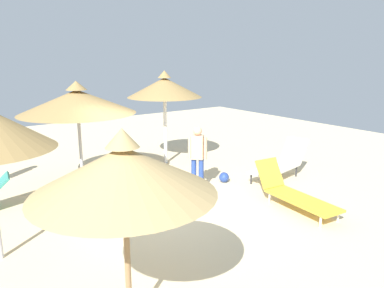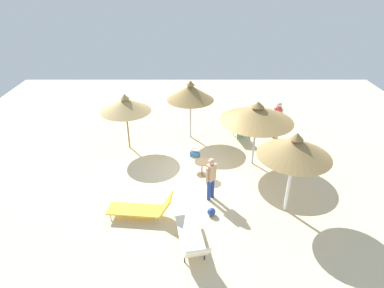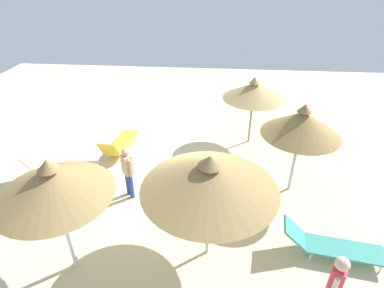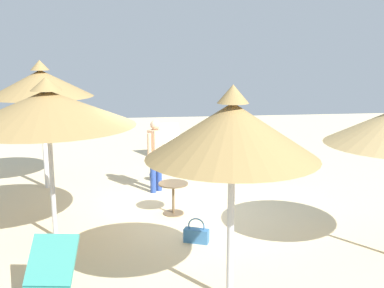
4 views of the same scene
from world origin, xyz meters
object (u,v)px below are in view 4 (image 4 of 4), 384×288
Objects in this scene: lounge_chair_center at (243,162)px; parasol_umbrella_far_right at (41,84)px; parasol_umbrella_near_left at (47,108)px; lounge_chair_back at (175,149)px; beach_ball at (155,175)px; parasol_umbrella_front at (232,131)px; side_table_round at (173,193)px; handbag at (196,235)px; person_standing_far_right at (156,151)px.

parasol_umbrella_far_right is at bearing -85.35° from lounge_chair_center.
parasol_umbrella_near_left is at bearing 12.13° from parasol_umbrella_far_right.
lounge_chair_back reaches higher than beach_ball.
lounge_chair_back is (-7.03, -0.07, -1.78)m from parasol_umbrella_front.
parasol_umbrella_far_right is 5.06m from lounge_chair_center.
parasol_umbrella_front reaches higher than side_table_round.
parasol_umbrella_front is at bearing 5.88° from handbag.
lounge_chair_center is 3.09m from side_table_round.
parasol_umbrella_front is at bearing -14.77° from lounge_chair_center.
parasol_umbrella_far_right is 1.04× the size of parasol_umbrella_front.
parasol_umbrella_front is 5.93m from beach_ball.
lounge_chair_center is at bearing 129.20° from parasol_umbrella_near_left.
lounge_chair_back is (-1.42, -1.55, 0.06)m from lounge_chair_center.
lounge_chair_center is at bearing 47.54° from lounge_chair_back.
lounge_chair_center is 3.49× the size of side_table_round.
handbag is at bearing 10.50° from person_standing_far_right.
person_standing_far_right is (2.39, -0.64, 0.49)m from lounge_chair_back.
handbag is (3.79, -1.67, -0.23)m from lounge_chair_center.
person_standing_far_right is (-2.30, 1.82, -1.29)m from parasol_umbrella_near_left.
parasol_umbrella_far_right is 2.90m from person_standing_far_right.
handbag is at bearing 40.98° from parasol_umbrella_far_right.
person_standing_far_right is at bearing -0.85° from beach_ball.
parasol_umbrella_near_left is 1.30× the size of lounge_chair_back.
handbag is 1.62× the size of beach_ball.
parasol_umbrella_front is at bearing 0.58° from lounge_chair_back.
person_standing_far_right is at bearing -171.30° from parasol_umbrella_front.
parasol_umbrella_near_left is 4.21m from beach_ball.
parasol_umbrella_far_right reaches higher than parasol_umbrella_near_left.
side_table_round is at bearing 10.22° from person_standing_far_right.
lounge_chair_center is 4.89× the size of handbag.
parasol_umbrella_front reaches higher than person_standing_far_right.
handbag is at bearing 7.84° from beach_ball.
parasol_umbrella_near_left is (2.90, 0.62, -0.16)m from parasol_umbrella_far_right.
parasol_umbrella_far_right is at bearing -59.80° from lounge_chair_back.
parasol_umbrella_front is 6.09m from lounge_chair_center.
side_table_round reaches higher than handbag.
handbag is (5.21, -0.12, -0.29)m from lounge_chair_back.
parasol_umbrella_front is 2.76m from handbag.
lounge_chair_center reaches higher than side_table_round.
parasol_umbrella_far_right is at bearing -148.91° from parasol_umbrella_front.
lounge_chair_center is at bearing 92.51° from beach_ball.
beach_ball is at bearing -172.80° from parasol_umbrella_front.
person_standing_far_right reaches higher than beach_ball.
parasol_umbrella_front is 10.17× the size of beach_ball.
lounge_chair_center is 2.10m from lounge_chair_back.
handbag reaches higher than beach_ball.
parasol_umbrella_far_right is 1.79× the size of person_standing_far_right.
parasol_umbrella_near_left is 3.45m from parasol_umbrella_front.
parasol_umbrella_front is 1.28× the size of lounge_chair_center.
parasol_umbrella_near_left is 1.32× the size of lounge_chair_center.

